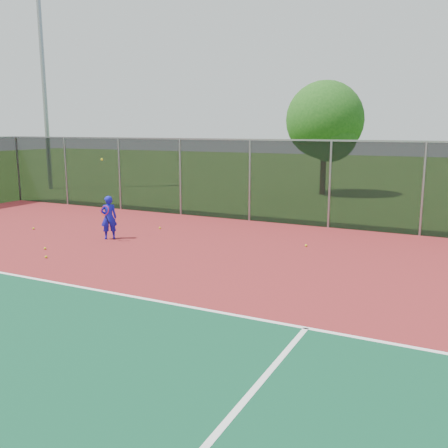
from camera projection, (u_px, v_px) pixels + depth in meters
name	position (u px, v px, depth m)	size (l,w,h in m)	color
ground	(101.00, 382.00, 6.87)	(120.00, 120.00, 0.00)	#325A19
court_apron	(177.00, 329.00, 8.63)	(30.00, 20.00, 0.02)	maroon
fence_back	(330.00, 183.00, 17.13)	(30.00, 0.06, 3.03)	black
tennis_player	(109.00, 217.00, 15.49)	(0.59, 0.70, 2.50)	#1416C0
practice_ball_0	(306.00, 245.00, 14.58)	(0.07, 0.07, 0.07)	gold
practice_ball_1	(46.00, 257.00, 13.29)	(0.07, 0.07, 0.07)	gold
practice_ball_2	(33.00, 228.00, 17.05)	(0.07, 0.07, 0.07)	gold
practice_ball_3	(45.00, 248.00, 14.24)	(0.07, 0.07, 0.07)	gold
practice_ball_5	(160.00, 228.00, 17.15)	(0.07, 0.07, 0.07)	gold
floodlight_nw	(42.00, 55.00, 27.28)	(0.90, 0.40, 13.18)	gray
tree_back_left	(326.00, 124.00, 25.41)	(3.97, 3.97, 5.82)	#3D2816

